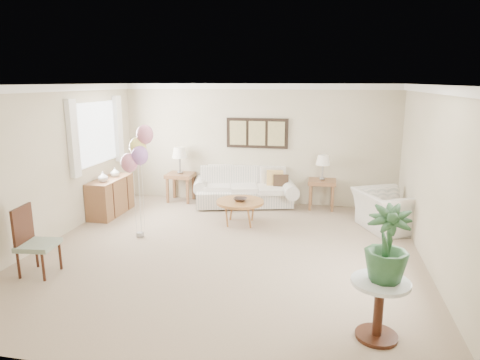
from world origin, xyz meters
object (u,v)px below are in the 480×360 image
(sofa, at_px, (245,190))
(balloon_cluster, at_px, (138,151))
(accent_chair, at_px, (33,239))
(armchair, at_px, (387,211))
(coffee_table, at_px, (240,203))

(sofa, xyz_separation_m, balloon_cluster, (-1.39, -2.27, 1.19))
(sofa, relative_size, accent_chair, 2.51)
(armchair, bearing_deg, coffee_table, 70.50)
(sofa, bearing_deg, coffee_table, -83.02)
(coffee_table, distance_m, accent_chair, 3.60)
(accent_chair, height_order, balloon_cluster, balloon_cluster)
(armchair, bearing_deg, accent_chair, 95.51)
(sofa, height_order, accent_chair, accent_chair)
(accent_chair, distance_m, balloon_cluster, 2.14)
(accent_chair, bearing_deg, balloon_cluster, 63.15)
(coffee_table, relative_size, accent_chair, 0.92)
(armchair, relative_size, balloon_cluster, 0.56)
(armchair, bearing_deg, balloon_cluster, 81.91)
(coffee_table, xyz_separation_m, balloon_cluster, (-1.54, -1.00, 1.10))
(coffee_table, relative_size, armchair, 0.82)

